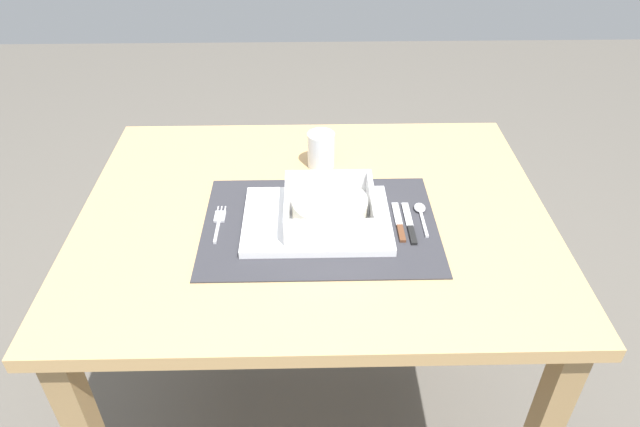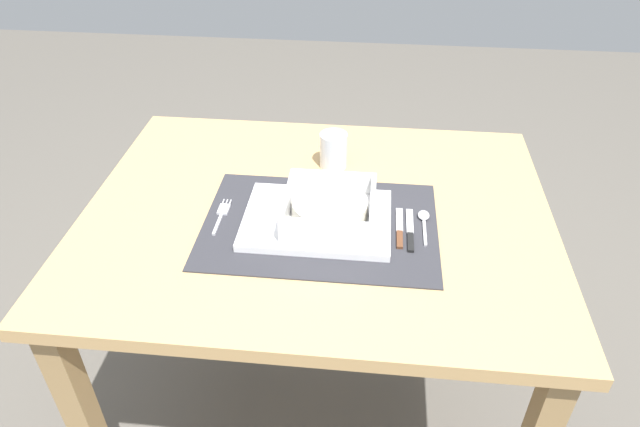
{
  "view_description": "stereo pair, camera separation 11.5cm",
  "coord_description": "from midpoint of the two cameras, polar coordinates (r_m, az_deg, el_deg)",
  "views": [
    {
      "loc": [
        -0.01,
        -0.98,
        1.43
      ],
      "look_at": [
        0.01,
        -0.05,
        0.75
      ],
      "focal_mm": 32.17,
      "sensor_mm": 36.0,
      "label": 1
    },
    {
      "loc": [
        0.11,
        -0.98,
        1.43
      ],
      "look_at": [
        0.01,
        -0.05,
        0.75
      ],
      "focal_mm": 32.17,
      "sensor_mm": 36.0,
      "label": 2
    }
  ],
  "objects": [
    {
      "name": "butter_knife",
      "position": [
        1.17,
        11.78,
        -1.96
      ],
      "size": [
        0.01,
        0.14,
        0.01
      ],
      "rotation": [
        0.0,
        0.0,
        -0.05
      ],
      "color": "black",
      "rests_on": "placemat"
    },
    {
      "name": "placemat",
      "position": [
        1.17,
        2.82,
        -1.22
      ],
      "size": [
        0.48,
        0.34,
        0.0
      ],
      "primitive_type": "cube",
      "color": "#2D2D33",
      "rests_on": "dining_table"
    },
    {
      "name": "fork",
      "position": [
        1.2,
        -7.03,
        -0.07
      ],
      "size": [
        0.02,
        0.13,
        0.0
      ],
      "rotation": [
        0.0,
        0.0,
        -0.06
      ],
      "color": "silver",
      "rests_on": "placemat"
    },
    {
      "name": "porridge_bowl",
      "position": [
        1.15,
        3.85,
        0.34
      ],
      "size": [
        0.18,
        0.18,
        0.06
      ],
      "color": "white",
      "rests_on": "serving_plate"
    },
    {
      "name": "ground_plane",
      "position": [
        1.74,
        1.79,
        -19.17
      ],
      "size": [
        6.0,
        6.0,
        0.0
      ],
      "primitive_type": "plane",
      "color": "#59544C"
    },
    {
      "name": "dining_table",
      "position": [
        1.27,
        2.31,
        -3.29
      ],
      "size": [
        0.99,
        0.78,
        0.72
      ],
      "color": "tan",
      "rests_on": "ground"
    },
    {
      "name": "drinking_glass",
      "position": [
        1.35,
        3.81,
        6.04
      ],
      "size": [
        0.06,
        0.06,
        0.08
      ],
      "color": "white",
      "rests_on": "dining_table"
    },
    {
      "name": "serving_plate",
      "position": [
        1.17,
        2.53,
        -0.71
      ],
      "size": [
        0.3,
        0.22,
        0.02
      ],
      "primitive_type": "cube",
      "color": "white",
      "rests_on": "placemat"
    },
    {
      "name": "spoon",
      "position": [
        1.21,
        13.01,
        -0.61
      ],
      "size": [
        0.02,
        0.11,
        0.01
      ],
      "rotation": [
        0.0,
        0.0,
        -0.05
      ],
      "color": "silver",
      "rests_on": "placemat"
    },
    {
      "name": "bread_knife",
      "position": [
        1.17,
        10.73,
        -1.74
      ],
      "size": [
        0.01,
        0.13,
        0.01
      ],
      "rotation": [
        0.0,
        0.0,
        -0.05
      ],
      "color": "#59331E",
      "rests_on": "placemat"
    }
  ]
}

